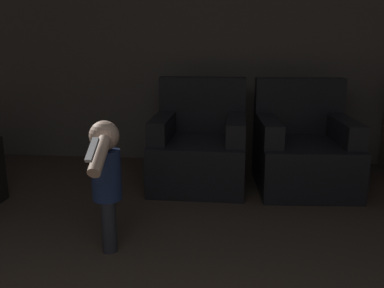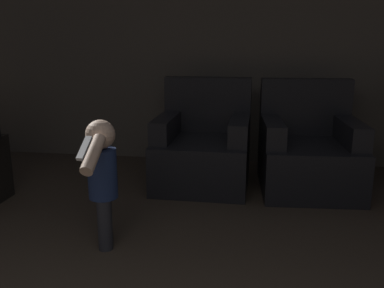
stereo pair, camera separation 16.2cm
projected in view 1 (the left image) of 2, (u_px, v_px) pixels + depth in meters
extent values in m
cube|color=#51493F|center=(213.00, 39.00, 4.43)|extent=(8.40, 0.05, 2.60)
cube|color=black|center=(199.00, 162.00, 3.89)|extent=(0.83, 0.88, 0.43)
cube|color=black|center=(203.00, 104.00, 4.11)|extent=(0.82, 0.17, 0.52)
cube|color=black|center=(163.00, 127.00, 3.85)|extent=(0.17, 0.71, 0.20)
cube|color=black|center=(236.00, 129.00, 3.77)|extent=(0.17, 0.71, 0.20)
cube|color=black|center=(304.00, 165.00, 3.80)|extent=(0.88, 0.92, 0.43)
cube|color=black|center=(299.00, 106.00, 4.03)|extent=(0.83, 0.21, 0.52)
cube|color=black|center=(268.00, 130.00, 3.73)|extent=(0.21, 0.72, 0.20)
cube|color=black|center=(344.00, 130.00, 3.71)|extent=(0.21, 0.72, 0.20)
cylinder|color=#28282D|center=(109.00, 227.00, 2.67)|extent=(0.09, 0.09, 0.33)
cylinder|color=#28282D|center=(108.00, 220.00, 2.77)|extent=(0.09, 0.09, 0.33)
cylinder|color=navy|center=(106.00, 175.00, 2.64)|extent=(0.18, 0.18, 0.32)
sphere|color=beige|center=(104.00, 136.00, 2.58)|extent=(0.18, 0.18, 0.18)
cylinder|color=beige|center=(106.00, 171.00, 2.75)|extent=(0.07, 0.07, 0.27)
cylinder|color=beige|center=(99.00, 156.00, 2.38)|extent=(0.07, 0.27, 0.20)
cube|color=white|center=(92.00, 149.00, 2.25)|extent=(0.04, 0.16, 0.10)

